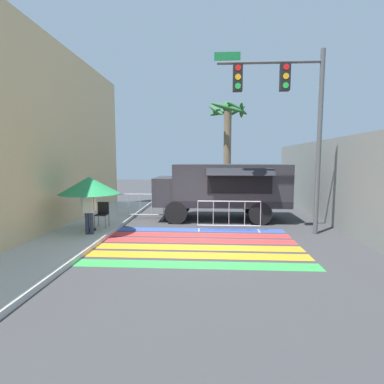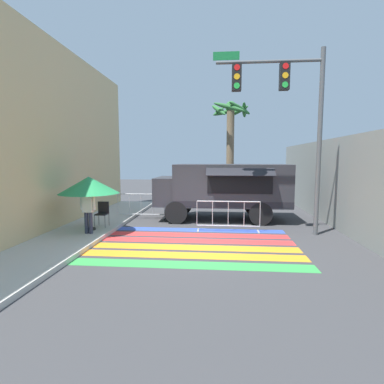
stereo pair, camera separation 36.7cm
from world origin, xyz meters
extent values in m
plane|color=#38383A|center=(0.00, 0.00, 0.00)|extent=(60.00, 60.00, 0.00)
cube|color=#B7B5AD|center=(-5.25, 0.00, 0.07)|extent=(4.40, 16.00, 0.14)
cube|color=#DBBC84|center=(-5.29, 0.00, 3.49)|extent=(0.25, 16.00, 6.99)
cube|color=gray|center=(5.35, 3.00, 1.75)|extent=(0.20, 16.00, 3.50)
cube|color=green|center=(0.00, -2.34, 0.00)|extent=(6.40, 0.56, 0.01)
cube|color=orange|center=(0.00, -1.58, 0.00)|extent=(6.40, 0.56, 0.01)
cube|color=orange|center=(0.00, -0.82, 0.00)|extent=(6.40, 0.56, 0.01)
cube|color=red|center=(0.00, -0.06, 0.00)|extent=(6.40, 0.56, 0.01)
cube|color=red|center=(0.00, 0.70, 0.00)|extent=(6.40, 0.56, 0.01)
cube|color=#334FB2|center=(0.00, 1.46, 0.00)|extent=(6.40, 0.56, 0.01)
cube|color=#2D2D33|center=(1.32, 3.61, 1.56)|extent=(4.89, 2.39, 1.78)
cube|color=#2D2D33|center=(-1.12, 3.61, 1.27)|extent=(1.73, 2.20, 1.20)
cube|color=#1E232D|center=(-1.94, 3.61, 1.57)|extent=(0.06, 1.91, 0.46)
cube|color=black|center=(1.61, 2.40, 1.70)|extent=(2.59, 0.03, 0.80)
cube|color=black|center=(1.61, 2.20, 2.18)|extent=(2.69, 0.43, 0.31)
cube|color=black|center=(1.32, 2.41, 0.85)|extent=(4.89, 0.01, 0.24)
cylinder|color=black|center=(-0.98, 2.52, 0.47)|extent=(0.95, 0.22, 0.95)
cylinder|color=black|center=(-0.98, 4.71, 0.47)|extent=(0.95, 0.22, 0.95)
cylinder|color=black|center=(2.48, 2.52, 0.47)|extent=(0.95, 0.22, 0.95)
cylinder|color=black|center=(2.48, 4.71, 0.47)|extent=(0.95, 0.22, 0.95)
cylinder|color=#515456|center=(4.21, 1.12, 3.19)|extent=(0.16, 0.16, 6.38)
cylinder|color=#515456|center=(2.42, 1.12, 5.97)|extent=(3.57, 0.11, 0.11)
cube|color=black|center=(2.96, 1.09, 5.46)|extent=(0.32, 0.28, 0.90)
cylinder|color=red|center=(2.96, 0.95, 5.76)|extent=(0.20, 0.02, 0.20)
cylinder|color=#F2A519|center=(2.96, 0.95, 5.46)|extent=(0.20, 0.02, 0.20)
cylinder|color=green|center=(2.96, 0.95, 5.16)|extent=(0.20, 0.02, 0.20)
cube|color=black|center=(1.35, 1.09, 5.46)|extent=(0.32, 0.28, 0.90)
cylinder|color=red|center=(1.35, 0.95, 5.76)|extent=(0.20, 0.02, 0.20)
cylinder|color=#F2A519|center=(1.35, 0.95, 5.46)|extent=(0.20, 0.02, 0.20)
cylinder|color=green|center=(1.35, 0.95, 5.16)|extent=(0.20, 0.02, 0.20)
cube|color=#197238|center=(0.99, 1.10, 6.19)|extent=(0.90, 0.02, 0.28)
cylinder|color=black|center=(-3.81, 0.57, 0.17)|extent=(0.36, 0.36, 0.06)
cylinder|color=#B2B2B7|center=(-3.81, 0.57, 1.10)|extent=(0.04, 0.04, 1.92)
cone|color=#268C4C|center=(-3.81, 0.57, 1.76)|extent=(2.10, 2.10, 0.60)
cylinder|color=#4C4C51|center=(-3.80, 0.91, 0.37)|extent=(0.02, 0.02, 0.46)
cylinder|color=#4C4C51|center=(-3.40, 0.91, 0.37)|extent=(0.02, 0.02, 0.46)
cylinder|color=#4C4C51|center=(-3.80, 1.31, 0.37)|extent=(0.02, 0.02, 0.46)
cylinder|color=#4C4C51|center=(-3.40, 1.31, 0.37)|extent=(0.02, 0.02, 0.46)
cube|color=black|center=(-3.60, 1.11, 0.62)|extent=(0.43, 0.43, 0.03)
cube|color=black|center=(-3.60, 1.31, 0.85)|extent=(0.43, 0.03, 0.44)
cylinder|color=#2D3347|center=(-3.72, 0.06, 0.51)|extent=(0.13, 0.13, 0.74)
cylinder|color=#2D3347|center=(-3.57, 0.06, 0.51)|extent=(0.13, 0.13, 0.74)
cube|color=silver|center=(-3.65, 0.06, 1.18)|extent=(0.34, 0.20, 0.60)
cylinder|color=silver|center=(-3.87, 0.06, 1.21)|extent=(0.09, 0.09, 0.51)
cylinder|color=silver|center=(-3.43, 0.06, 1.21)|extent=(0.09, 0.09, 0.51)
sphere|color=#9E7051|center=(-3.65, 0.06, 1.61)|extent=(0.21, 0.21, 0.21)
cylinder|color=#B7BABF|center=(1.13, 1.38, 1.12)|extent=(2.33, 0.04, 0.04)
cylinder|color=#B7BABF|center=(1.13, 1.38, 0.21)|extent=(2.33, 0.04, 0.04)
cylinder|color=#B7BABF|center=(-0.03, 1.38, 0.66)|extent=(0.02, 0.02, 0.91)
cylinder|color=#B7BABF|center=(0.55, 1.38, 0.66)|extent=(0.02, 0.02, 0.91)
cylinder|color=#B7BABF|center=(1.13, 1.38, 0.66)|extent=(0.02, 0.02, 0.91)
cylinder|color=#B7BABF|center=(1.72, 1.38, 0.66)|extent=(0.02, 0.02, 0.91)
cylinder|color=#B7BABF|center=(2.30, 1.38, 0.66)|extent=(0.02, 0.02, 0.91)
cube|color=#B7BABF|center=(0.02, 1.38, 0.01)|extent=(0.06, 0.44, 0.03)
cube|color=#B7BABF|center=(2.25, 1.38, 0.01)|extent=(0.06, 0.44, 0.03)
cylinder|color=#B7BABF|center=(-2.70, 3.42, 1.12)|extent=(2.13, 0.04, 0.04)
cylinder|color=#B7BABF|center=(-2.70, 3.42, 0.21)|extent=(2.13, 0.04, 0.04)
cylinder|color=#B7BABF|center=(-3.76, 3.42, 0.66)|extent=(0.02, 0.02, 0.91)
cylinder|color=#B7BABF|center=(-3.23, 3.42, 0.66)|extent=(0.02, 0.02, 0.91)
cylinder|color=#B7BABF|center=(-2.70, 3.42, 0.66)|extent=(0.02, 0.02, 0.91)
cylinder|color=#B7BABF|center=(-2.16, 3.42, 0.66)|extent=(0.02, 0.02, 0.91)
cylinder|color=#B7BABF|center=(-1.63, 3.42, 0.66)|extent=(0.02, 0.02, 0.91)
cube|color=#B7BABF|center=(-3.71, 3.42, 0.01)|extent=(0.06, 0.44, 0.03)
cube|color=#B7BABF|center=(-1.68, 3.42, 0.01)|extent=(0.06, 0.44, 0.03)
cylinder|color=#7A664C|center=(1.40, 7.55, 2.72)|extent=(0.42, 0.42, 5.44)
sphere|color=#2D6B33|center=(1.40, 7.55, 5.59)|extent=(0.60, 0.60, 0.60)
ellipsoid|color=#2D6B33|center=(2.15, 7.47, 5.38)|extent=(0.40, 1.49, 0.80)
ellipsoid|color=#2D6B33|center=(1.85, 8.09, 5.42)|extent=(1.25, 1.08, 0.66)
ellipsoid|color=#2D6B33|center=(1.18, 8.35, 5.44)|extent=(1.68, 0.68, 0.65)
ellipsoid|color=#2D6B33|center=(0.76, 7.80, 5.39)|extent=(0.72, 1.36, 0.73)
ellipsoid|color=#2D6B33|center=(0.73, 7.15, 5.36)|extent=(0.97, 1.43, 0.89)
ellipsoid|color=#2D6B33|center=(1.28, 6.70, 5.43)|extent=(1.73, 0.49, 0.71)
ellipsoid|color=#2D6B33|center=(1.86, 6.94, 5.41)|extent=(1.36, 1.11, 0.73)
camera|label=1|loc=(0.40, -9.65, 2.65)|focal=28.00mm
camera|label=2|loc=(0.77, -9.62, 2.65)|focal=28.00mm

